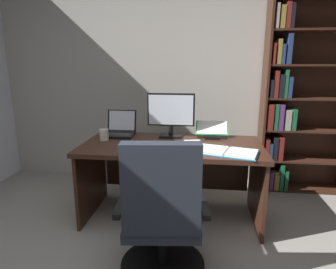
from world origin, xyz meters
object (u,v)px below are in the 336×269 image
object	(u,v)px
monitor	(171,115)
open_binder	(227,152)
desk	(173,161)
computer_mouse	(131,146)
notepad	(194,143)
keyboard	(165,148)
bookshelf	(296,102)
coffee_mug	(104,135)
pen	(196,142)
office_chair	(162,222)
laptop	(120,130)
reading_stand_with_book	(212,130)

from	to	relation	value
monitor	open_binder	bearing A→B (deg)	-43.44
desk	computer_mouse	bearing A→B (deg)	-144.29
notepad	desk	bearing A→B (deg)	167.38
desk	keyboard	distance (m)	0.32
monitor	bookshelf	bearing A→B (deg)	22.19
open_binder	coffee_mug	world-z (taller)	coffee_mug
keyboard	pen	size ratio (longest dim) A/B	3.00
pen	desk	bearing A→B (deg)	168.51
keyboard	bookshelf	bearing A→B (deg)	36.42
computer_mouse	office_chair	bearing A→B (deg)	-60.90
keyboard	open_binder	distance (m)	0.52
pen	monitor	bearing A→B (deg)	137.33
office_chair	open_binder	xyz separation A→B (m)	(0.45, 0.61, 0.31)
office_chair	keyboard	bearing A→B (deg)	89.73
notepad	coffee_mug	distance (m)	0.85
bookshelf	office_chair	bearing A→B (deg)	-127.60
desk	pen	world-z (taller)	pen
laptop	open_binder	bearing A→B (deg)	-25.36
computer_mouse	coffee_mug	xyz separation A→B (m)	(-0.31, 0.23, 0.03)
office_chair	bookshelf	bearing A→B (deg)	46.27
monitor	reading_stand_with_book	size ratio (longest dim) A/B	1.45
laptop	coffee_mug	world-z (taller)	laptop
reading_stand_with_book	notepad	world-z (taller)	reading_stand_with_book
pen	office_chair	bearing A→B (deg)	-102.49
desk	bookshelf	xyz separation A→B (m)	(1.29, 0.74, 0.49)
office_chair	keyboard	xyz separation A→B (m)	(-0.07, 0.66, 0.31)
keyboard	reading_stand_with_book	size ratio (longest dim) A/B	1.30
monitor	laptop	world-z (taller)	monitor
open_binder	coffee_mug	size ratio (longest dim) A/B	5.17
coffee_mug	monitor	bearing A→B (deg)	19.35
coffee_mug	laptop	bearing A→B (deg)	67.75
notepad	computer_mouse	bearing A→B (deg)	-159.49
office_chair	notepad	xyz separation A→B (m)	(0.17, 0.86, 0.31)
bookshelf	pen	world-z (taller)	bookshelf
notepad	pen	world-z (taller)	pen
desk	coffee_mug	bearing A→B (deg)	-178.23
bookshelf	keyboard	distance (m)	1.68
open_binder	monitor	bearing A→B (deg)	152.53
notepad	office_chair	bearing A→B (deg)	-101.22
monitor	notepad	distance (m)	0.40
laptop	coffee_mug	xyz separation A→B (m)	(-0.09, -0.22, 0.00)
monitor	laptop	xyz separation A→B (m)	(-0.52, 0.00, -0.16)
open_binder	pen	bearing A→B (deg)	151.78
desk	reading_stand_with_book	xyz separation A→B (m)	(0.37, 0.24, 0.26)
office_chair	monitor	distance (m)	1.22
computer_mouse	notepad	distance (m)	0.58
notepad	keyboard	bearing A→B (deg)	-139.85
laptop	pen	world-z (taller)	laptop
desk	notepad	xyz separation A→B (m)	(0.20, -0.04, 0.20)
laptop	pen	xyz separation A→B (m)	(0.78, -0.24, -0.04)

